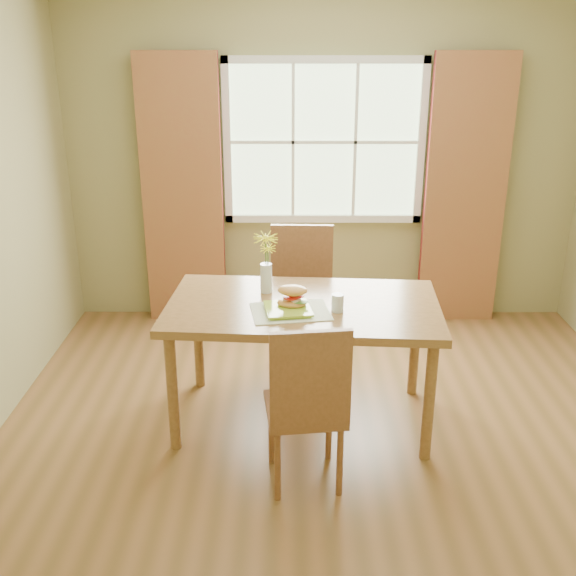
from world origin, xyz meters
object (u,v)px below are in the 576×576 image
at_px(dining_table, 303,316).
at_px(chair_near, 307,401).
at_px(flower_vase, 266,258).
at_px(croissant_sandwich, 292,296).
at_px(chair_far, 301,294).
at_px(water_glass, 338,303).

distance_m(dining_table, chair_near, 0.73).
relative_size(dining_table, chair_near, 1.72).
bearing_deg(dining_table, flower_vase, 144.09).
bearing_deg(croissant_sandwich, dining_table, 62.92).
xyz_separation_m(chair_near, flower_vase, (-0.24, 0.89, 0.49)).
height_order(chair_far, water_glass, chair_far).
bearing_deg(dining_table, chair_near, -85.21).
xyz_separation_m(chair_near, croissant_sandwich, (-0.08, 0.61, 0.34)).
height_order(dining_table, flower_vase, flower_vase).
relative_size(dining_table, chair_far, 1.60).
relative_size(croissant_sandwich, flower_vase, 0.51).
bearing_deg(chair_near, chair_far, 83.39).
xyz_separation_m(croissant_sandwich, flower_vase, (-0.16, 0.28, 0.14)).
distance_m(chair_far, flower_vase, 0.72).
height_order(dining_table, chair_near, chair_near).
bearing_deg(croissant_sandwich, flower_vase, 126.83).
bearing_deg(flower_vase, croissant_sandwich, -60.44).
bearing_deg(chair_near, water_glass, 65.24).
relative_size(chair_far, water_glass, 9.97).
relative_size(chair_near, flower_vase, 2.57).
xyz_separation_m(chair_far, flower_vase, (-0.23, -0.52, 0.45)).
xyz_separation_m(chair_near, water_glass, (0.19, 0.59, 0.31)).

